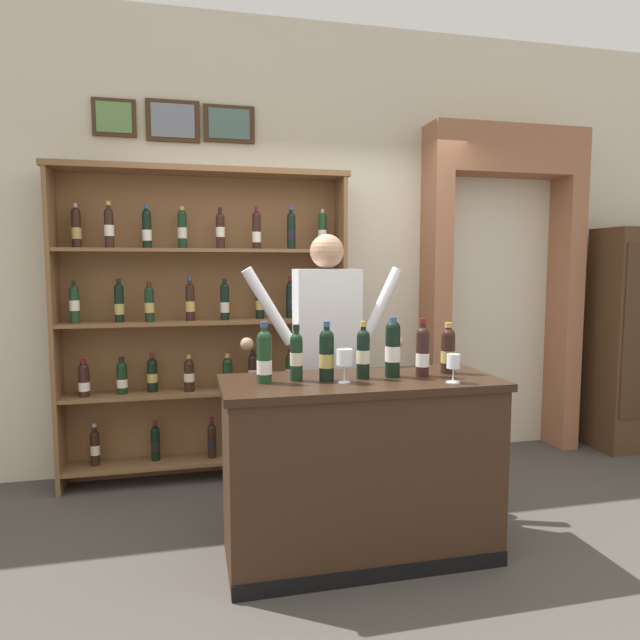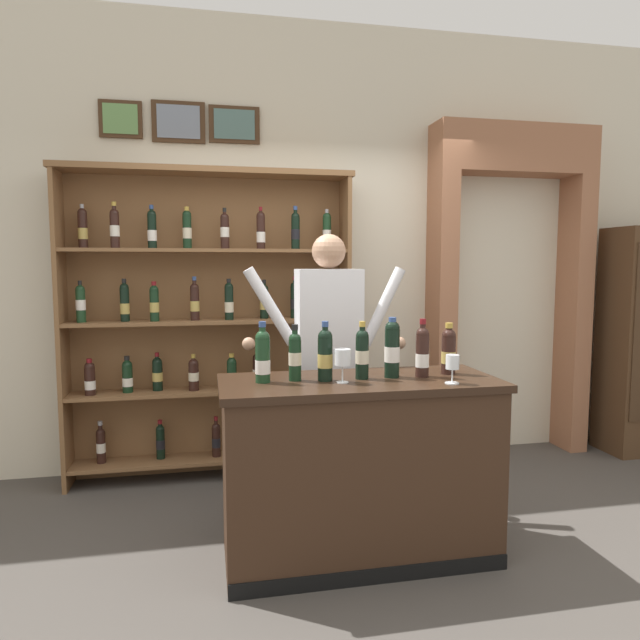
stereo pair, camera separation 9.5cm
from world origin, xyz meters
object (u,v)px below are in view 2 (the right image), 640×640
Objects in this scene: tasting_bottle_bianco at (392,348)px; tasting_bottle_rosso at (449,350)px; tasting_bottle_super_tuscan at (325,354)px; wine_glass_center at (452,364)px; tasting_bottle_grappa at (422,351)px; shopkeeper at (329,341)px; tasting_bottle_brunello at (362,352)px; tasting_counter at (359,468)px; tasting_bottle_riserva at (263,356)px; wine_glass_spare at (343,358)px; tasting_bottle_prosecco at (295,355)px; wine_shelf at (210,317)px.

tasting_bottle_bianco reaches higher than tasting_bottle_rosso.
tasting_bottle_super_tuscan is 0.65m from wine_glass_center.
wine_glass_center is (0.08, -0.20, -0.04)m from tasting_bottle_grappa.
shopkeeper is 5.75× the size of tasting_bottle_brunello.
tasting_bottle_bianco is at bearing 5.78° from tasting_counter.
tasting_bottle_riserva is 0.52m from tasting_bottle_brunello.
tasting_bottle_rosso reaches higher than wine_glass_center.
tasting_bottle_rosso is (1.02, 0.02, -0.01)m from tasting_bottle_riserva.
tasting_bottle_brunello is 1.76× the size of wine_glass_spare.
tasting_bottle_prosecco is 0.80m from wine_glass_center.
tasting_bottle_rosso is (0.55, -0.57, 0.01)m from shopkeeper.
tasting_bottle_bianco is at bearing -54.79° from wine_shelf.
tasting_bottle_bianco reaches higher than tasting_counter.
wine_glass_center is (0.43, -0.20, 0.58)m from tasting_counter.
tasting_bottle_bianco is 1.86× the size of wine_glass_spare.
tasting_bottle_riserva is at bearing 178.57° from tasting_bottle_brunello.
shopkeeper reaches higher than tasting_bottle_rosso.
tasting_bottle_rosso is at bearing 4.98° from tasting_bottle_bianco.
wine_glass_spare is (0.40, -0.09, -0.01)m from tasting_bottle_riserva.
wine_glass_center is at bearing -16.88° from tasting_bottle_prosecco.
tasting_bottle_grappa is (0.38, -0.61, 0.01)m from shopkeeper.
tasting_bottle_riserva is at bearing -178.71° from tasting_bottle_rosso.
tasting_bottle_super_tuscan is (0.57, -1.35, -0.08)m from wine_shelf.
tasting_counter is at bearing -87.34° from shopkeeper.
wine_shelf is at bearing 125.21° from tasting_bottle_bianco.
tasting_bottle_super_tuscan is at bearing -4.07° from tasting_bottle_riserva.
tasting_bottle_grappa reaches higher than wine_glass_spare.
tasting_bottle_bianco is at bearing -0.51° from tasting_bottle_riserva.
tasting_counter is 0.65m from tasting_bottle_super_tuscan.
tasting_bottle_grappa is (1.10, -1.35, -0.08)m from wine_shelf.
tasting_bottle_brunello reaches higher than tasting_bottle_prosecco.
wine_glass_center is at bearing -52.50° from wine_shelf.
wine_shelf is 1.46m from tasting_bottle_super_tuscan.
tasting_bottle_super_tuscan reaches higher than wine_glass_center.
tasting_bottle_grappa is 1.11× the size of tasting_bottle_rosso.
tasting_bottle_grappa is (0.85, -0.02, 0.00)m from tasting_bottle_riserva.
tasting_bottle_brunello is 0.15m from wine_glass_spare.
wine_shelf is 1.28× the size of shopkeeper.
tasting_bottle_prosecco is at bearing -179.24° from tasting_bottle_rosso.
tasting_bottle_prosecco is 0.16m from tasting_bottle_super_tuscan.
shopkeeper reaches higher than tasting_bottle_bianco.
wine_glass_spare is (-0.63, -0.11, -0.00)m from tasting_bottle_rosso.
shopkeeper is 0.72m from tasting_bottle_grappa.
tasting_bottle_rosso is (0.34, 0.03, -0.03)m from tasting_bottle_bianco.
wine_glass_center is (0.46, -0.81, -0.02)m from shopkeeper.
wine_glass_spare is at bearing 166.49° from wine_glass_center.
tasting_bottle_super_tuscan is at bearing 179.94° from tasting_bottle_grappa.
tasting_bottle_rosso is (0.85, 0.01, -0.00)m from tasting_bottle_prosecco.
tasting_bottle_grappa is at bearing 112.68° from wine_glass_center.
tasting_bottle_brunello is 0.95× the size of tasting_bottle_bianco.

